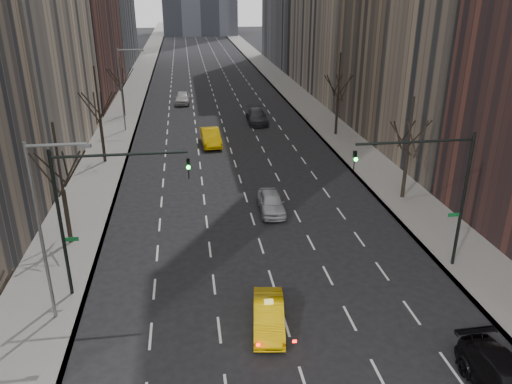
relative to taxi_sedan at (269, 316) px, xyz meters
name	(u,v)px	position (x,y,z in m)	size (l,w,h in m)	color
sidewalk_left	(134,89)	(-11.38, 62.15, -0.61)	(4.50, 320.00, 0.15)	slate
sidewalk_right	(285,85)	(13.12, 62.15, -0.61)	(4.50, 320.00, 0.15)	slate
tree_lw_b	(63,190)	(-11.13, 10.15, 3.04)	(3.36, 3.50, 7.82)	black
tree_lw_c	(100,121)	(-11.13, 26.15, 3.35)	(3.36, 3.50, 8.74)	black
tree_lw_d	(122,88)	(-11.13, 44.15, 2.88)	(3.36, 3.50, 7.36)	black
tree_rw_b	(407,153)	(12.87, 14.15, 3.04)	(3.36, 3.50, 7.82)	black
tree_rw_c	(338,99)	(12.87, 32.15, 3.35)	(3.36, 3.50, 8.74)	black
traffic_mast_left	(92,199)	(-8.23, 4.14, 4.80)	(6.69, 0.39, 8.00)	black
traffic_mast_right	(438,181)	(9.98, 4.14, 4.80)	(6.69, 0.39, 8.00)	black
streetlight_near	(46,216)	(-9.97, 2.15, 4.94)	(2.83, 0.22, 9.00)	slate
streetlight_far	(124,81)	(-9.97, 37.15, 4.94)	(2.83, 0.22, 9.00)	slate
taxi_sedan	(269,316)	(0.00, 0.00, 0.00)	(1.45, 4.14, 1.37)	#F2B905
silver_sedan_ahead	(271,202)	(2.39, 13.18, 0.06)	(1.75, 4.36, 1.48)	#B0B4B9
far_taxi	(211,137)	(-1.02, 30.38, 0.17)	(1.81, 5.18, 1.71)	#FFC205
far_suv_grey	(257,116)	(5.02, 38.71, 0.13)	(2.28, 5.60, 1.63)	#2C2C31
far_car_white	(183,98)	(-3.76, 50.64, 0.15)	(1.98, 4.92, 1.68)	silver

